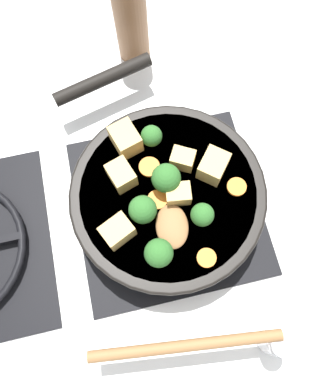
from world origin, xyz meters
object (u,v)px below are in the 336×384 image
(wooden_spoon, at_px, (180,294))
(salt_shaker, at_px, (275,343))
(skillet_pan, at_px, (167,195))
(pepper_mill, at_px, (130,11))

(wooden_spoon, bearing_deg, salt_shaker, -128.26)
(wooden_spoon, bearing_deg, skillet_pan, -6.49)
(skillet_pan, xyz_separation_m, salt_shaker, (-0.25, -0.10, -0.01))
(pepper_mill, distance_m, salt_shaker, 0.59)
(skillet_pan, relative_size, pepper_mill, 1.81)
(pepper_mill, bearing_deg, skillet_pan, 178.48)
(skillet_pan, height_order, pepper_mill, pepper_mill)
(pepper_mill, bearing_deg, salt_shaker, -170.75)
(wooden_spoon, xyz_separation_m, salt_shaker, (-0.09, -0.12, -0.04))
(wooden_spoon, distance_m, pepper_mill, 0.48)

